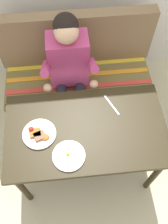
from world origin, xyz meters
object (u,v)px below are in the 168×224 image
table (86,134)px  plate_eggs (69,156)px  person (69,67)px  knife (112,105)px  couch (78,80)px  plate_breakfast (39,134)px

table → plate_eggs: plate_eggs is taller
person → knife: person is taller
couch → knife: (0.22, -0.58, 0.40)m
couch → plate_breakfast: (-0.35, -0.78, 0.41)m
couch → table: bearing=-90.0°
table → knife: (0.22, 0.18, 0.08)m
table → plate_breakfast: bearing=-177.6°
table → couch: 0.83m
plate_eggs → person: bearing=85.7°
couch → plate_breakfast: size_ratio=5.89×
table → knife: size_ratio=6.00×
plate_breakfast → table: bearing=2.4°
plate_breakfast → knife: 0.60m
plate_breakfast → person: bearing=66.5°
knife → table: bearing=-165.1°
table → knife: 0.30m
table → plate_breakfast: (-0.35, -0.01, 0.10)m
couch → person: size_ratio=1.19×
person → table: bearing=-82.0°
table → couch: size_ratio=0.83×
table → couch: (0.00, 0.76, -0.32)m
person → knife: 0.51m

